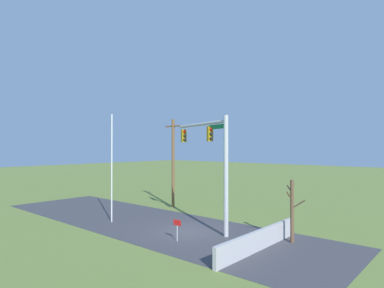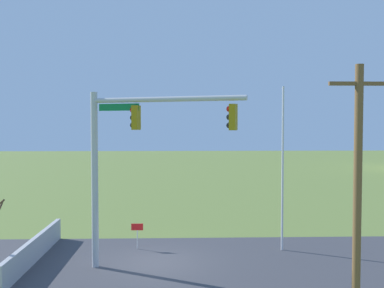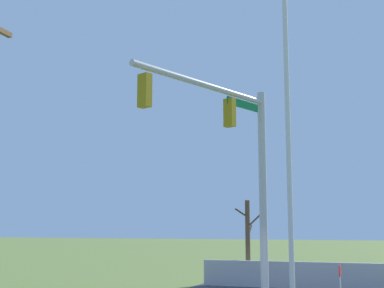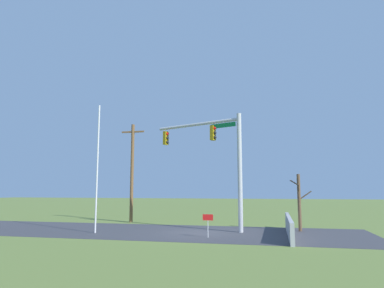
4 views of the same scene
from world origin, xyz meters
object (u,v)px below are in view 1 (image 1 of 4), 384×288
flagpole (112,168)px  utility_pole (173,161)px  signal_mast (212,152)px  open_sign (177,225)px  bare_tree (292,210)px

flagpole → utility_pole: size_ratio=0.99×
flagpole → utility_pole: (-0.73, 6.97, 0.22)m
utility_pole → flagpole: bearing=-84.0°
flagpole → utility_pole: 7.01m
signal_mast → open_sign: signal_mast is taller
signal_mast → flagpole: (-6.82, -2.86, -1.15)m
signal_mast → utility_pole: bearing=151.4°
flagpole → open_sign: bearing=-3.2°
signal_mast → bare_tree: size_ratio=2.07×
bare_tree → utility_pole: bearing=165.2°
flagpole → open_sign: 7.43m
utility_pole → open_sign: (7.54, -7.35, -3.14)m
signal_mast → utility_pole: utility_pole is taller
utility_pole → bare_tree: utility_pole is taller
flagpole → utility_pole: bearing=96.0°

